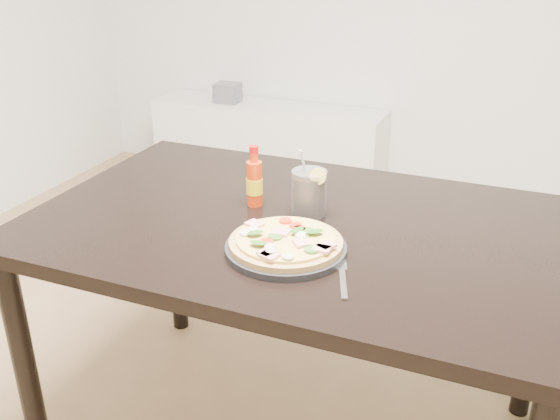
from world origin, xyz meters
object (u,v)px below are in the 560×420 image
at_px(plate, 286,248).
at_px(dining_table, 297,248).
at_px(pizza, 286,241).
at_px(cola_cup, 309,194).
at_px(hot_sauce_bottle, 254,182).
at_px(media_console, 268,146).
at_px(fork, 342,275).

bearing_deg(plate, dining_table, 101.99).
height_order(pizza, cola_cup, cola_cup).
bearing_deg(hot_sauce_bottle, dining_table, -18.90).
xyz_separation_m(hot_sauce_bottle, media_console, (-0.78, 1.87, -0.57)).
distance_m(dining_table, plate, 0.20).
bearing_deg(dining_table, hot_sauce_bottle, 161.10).
bearing_deg(hot_sauce_bottle, cola_cup, -0.20).
relative_size(pizza, hot_sauce_bottle, 1.57).
height_order(pizza, fork, pizza).
xyz_separation_m(pizza, fork, (0.16, -0.06, -0.02)).
height_order(plate, cola_cup, cola_cup).
bearing_deg(media_console, hot_sauce_bottle, -67.43).
bearing_deg(dining_table, pizza, -78.06).
bearing_deg(pizza, plate, 97.82).
bearing_deg(hot_sauce_bottle, media_console, 112.57).
relative_size(dining_table, plate, 4.83).
height_order(fork, media_console, fork).
bearing_deg(plate, media_console, 114.65).
height_order(dining_table, media_console, dining_table).
xyz_separation_m(dining_table, plate, (0.04, -0.17, 0.09)).
height_order(plate, media_console, plate).
relative_size(plate, media_console, 0.21).
relative_size(hot_sauce_bottle, media_console, 0.12).
bearing_deg(pizza, media_console, 114.63).
distance_m(dining_table, pizza, 0.21).
bearing_deg(plate, fork, -20.44).
relative_size(dining_table, hot_sauce_bottle, 8.15).
xyz_separation_m(hot_sauce_bottle, fork, (0.34, -0.28, -0.07)).
xyz_separation_m(dining_table, fork, (0.20, -0.23, 0.09)).
relative_size(dining_table, media_console, 1.00).
xyz_separation_m(fork, media_console, (-1.12, 2.15, -0.50)).
distance_m(pizza, fork, 0.17).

